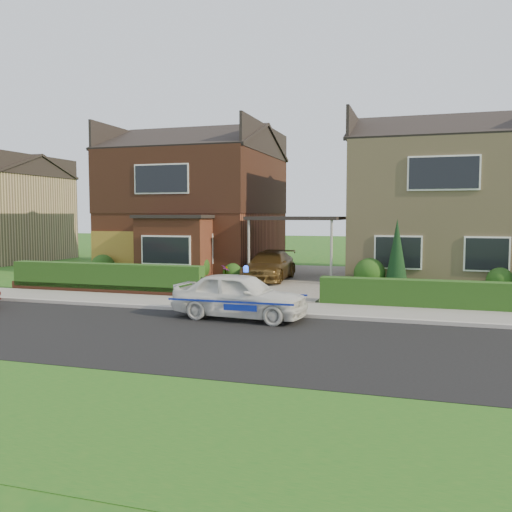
% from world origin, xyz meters
% --- Properties ---
extents(ground, '(120.00, 120.00, 0.00)m').
position_xyz_m(ground, '(0.00, 0.00, 0.00)').
color(ground, '#165115').
rests_on(ground, ground).
extents(road, '(60.00, 6.00, 0.02)m').
position_xyz_m(road, '(0.00, 0.00, 0.00)').
color(road, black).
rests_on(road, ground).
extents(kerb, '(60.00, 0.16, 0.12)m').
position_xyz_m(kerb, '(0.00, 3.05, 0.06)').
color(kerb, '#9E9993').
rests_on(kerb, ground).
extents(sidewalk, '(60.00, 2.00, 0.10)m').
position_xyz_m(sidewalk, '(0.00, 4.10, 0.05)').
color(sidewalk, slate).
rests_on(sidewalk, ground).
extents(grass_verge, '(60.00, 4.00, 0.01)m').
position_xyz_m(grass_verge, '(0.00, -5.00, 0.00)').
color(grass_verge, '#165115').
rests_on(grass_verge, ground).
extents(driveway, '(3.80, 12.00, 0.12)m').
position_xyz_m(driveway, '(0.00, 11.00, 0.06)').
color(driveway, '#666059').
rests_on(driveway, ground).
extents(house_left, '(7.50, 9.53, 7.25)m').
position_xyz_m(house_left, '(-5.78, 13.90, 3.81)').
color(house_left, brown).
rests_on(house_left, ground).
extents(house_right, '(7.50, 8.06, 7.25)m').
position_xyz_m(house_right, '(5.80, 13.99, 3.66)').
color(house_right, tan).
rests_on(house_right, ground).
extents(carport_link, '(3.80, 3.00, 2.77)m').
position_xyz_m(carport_link, '(0.00, 10.95, 2.66)').
color(carport_link, black).
rests_on(carport_link, ground).
extents(garage_door, '(2.20, 0.10, 2.10)m').
position_xyz_m(garage_door, '(-8.25, 9.96, 1.05)').
color(garage_door, brown).
rests_on(garage_door, ground).
extents(dwarf_wall, '(7.70, 0.25, 0.36)m').
position_xyz_m(dwarf_wall, '(-5.80, 5.30, 0.18)').
color(dwarf_wall, brown).
rests_on(dwarf_wall, ground).
extents(hedge_left, '(7.50, 0.55, 0.90)m').
position_xyz_m(hedge_left, '(-5.80, 5.45, 0.00)').
color(hedge_left, '#173711').
rests_on(hedge_left, ground).
extents(hedge_right, '(7.50, 0.55, 0.80)m').
position_xyz_m(hedge_right, '(5.80, 5.35, 0.00)').
color(hedge_right, '#173711').
rests_on(hedge_right, ground).
extents(shrub_left_far, '(1.08, 1.08, 1.08)m').
position_xyz_m(shrub_left_far, '(-8.50, 9.50, 0.54)').
color(shrub_left_far, '#173711').
rests_on(shrub_left_far, ground).
extents(shrub_left_mid, '(1.32, 1.32, 1.32)m').
position_xyz_m(shrub_left_mid, '(-4.00, 9.30, 0.66)').
color(shrub_left_mid, '#173711').
rests_on(shrub_left_mid, ground).
extents(shrub_left_near, '(0.84, 0.84, 0.84)m').
position_xyz_m(shrub_left_near, '(-2.40, 9.60, 0.42)').
color(shrub_left_near, '#173711').
rests_on(shrub_left_near, ground).
extents(shrub_right_near, '(1.20, 1.20, 1.20)m').
position_xyz_m(shrub_right_near, '(3.20, 9.40, 0.60)').
color(shrub_right_near, '#173711').
rests_on(shrub_right_near, ground).
extents(shrub_right_mid, '(0.96, 0.96, 0.96)m').
position_xyz_m(shrub_right_mid, '(7.80, 9.50, 0.48)').
color(shrub_right_mid, '#173711').
rests_on(shrub_right_mid, ground).
extents(conifer_a, '(0.90, 0.90, 2.60)m').
position_xyz_m(conifer_a, '(4.20, 9.20, 1.30)').
color(conifer_a, black).
rests_on(conifer_a, ground).
extents(police_car, '(3.42, 3.83, 1.43)m').
position_xyz_m(police_car, '(0.33, 2.40, 0.63)').
color(police_car, silver).
rests_on(police_car, ground).
extents(driveway_car, '(1.75, 4.11, 1.18)m').
position_xyz_m(driveway_car, '(-1.00, 10.26, 0.71)').
color(driveway_car, brown).
rests_on(driveway_car, driveway).
extents(potted_plant_a, '(0.45, 0.33, 0.80)m').
position_xyz_m(potted_plant_a, '(-7.39, 8.51, 0.40)').
color(potted_plant_a, gray).
rests_on(potted_plant_a, ground).
extents(potted_plant_b, '(0.49, 0.46, 0.71)m').
position_xyz_m(potted_plant_b, '(-7.29, 8.17, 0.35)').
color(potted_plant_b, gray).
rests_on(potted_plant_b, ground).
extents(potted_plant_c, '(0.52, 0.52, 0.79)m').
position_xyz_m(potted_plant_c, '(-2.50, 9.00, 0.39)').
color(potted_plant_c, gray).
rests_on(potted_plant_c, ground).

